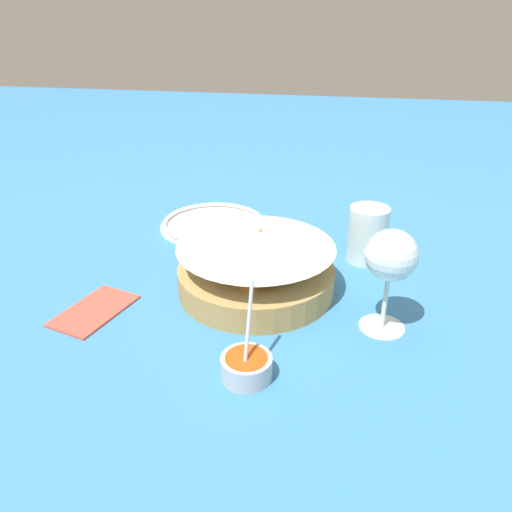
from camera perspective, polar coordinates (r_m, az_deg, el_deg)
name	(u,v)px	position (r m, az deg, el deg)	size (l,w,h in m)	color
ground_plane	(245,294)	(0.84, -1.27, -4.40)	(4.00, 4.00, 0.00)	teal
food_basket	(256,271)	(0.84, 0.00, -1.74)	(0.26, 0.26, 0.09)	#B2894C
sauce_cup	(246,366)	(0.66, -1.10, -12.42)	(0.08, 0.07, 0.12)	#B7B7BC
wine_glass	(391,259)	(0.73, 15.17, -0.30)	(0.08, 0.08, 0.16)	silver
beer_mug	(367,236)	(0.96, 12.60, 2.28)	(0.11, 0.07, 0.11)	silver
side_plate	(213,223)	(1.10, -4.89, 3.74)	(0.23, 0.23, 0.01)	white
napkin	(94,310)	(0.84, -18.00, -5.84)	(0.15, 0.11, 0.01)	#DB4C3D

